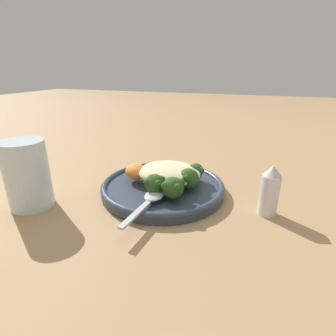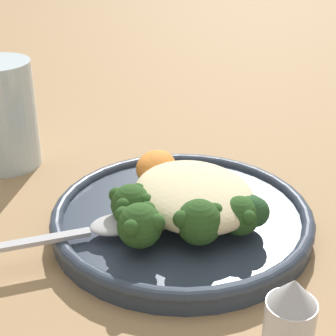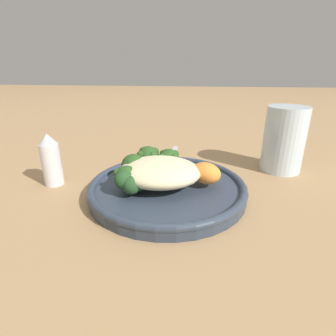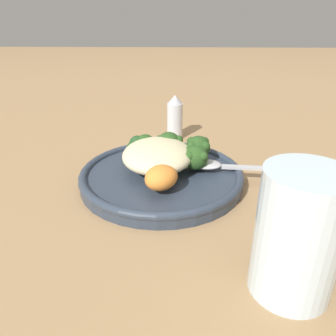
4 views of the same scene
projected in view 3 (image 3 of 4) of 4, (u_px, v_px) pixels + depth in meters
ground_plane at (156, 191)px, 0.41m from camera, size 4.00×4.00×0.00m
plate at (167, 188)px, 0.39m from camera, size 0.23×0.23×0.02m
quinoa_mound at (160, 172)px, 0.38m from camera, size 0.12×0.10×0.04m
broccoli_stalk_0 at (169, 162)px, 0.42m from camera, size 0.04×0.09×0.03m
broccoli_stalk_1 at (151, 161)px, 0.43m from camera, size 0.08×0.10×0.04m
broccoli_stalk_2 at (137, 168)px, 0.39m from camera, size 0.09×0.06×0.04m
broccoli_stalk_3 at (139, 179)px, 0.36m from camera, size 0.11×0.04×0.03m
sweet_potato_chunk_0 at (205, 173)px, 0.38m from camera, size 0.06×0.06×0.03m
sweet_potato_chunk_1 at (206, 173)px, 0.38m from camera, size 0.06×0.06×0.03m
kale_tuft at (131, 180)px, 0.36m from camera, size 0.04×0.04×0.03m
spoon at (168, 161)px, 0.46m from camera, size 0.03×0.13×0.01m
water_glass at (284, 139)px, 0.47m from camera, size 0.07×0.07×0.12m
salt_shaker at (51, 160)px, 0.42m from camera, size 0.03×0.03×0.09m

